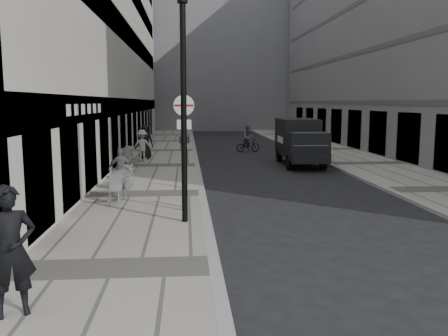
% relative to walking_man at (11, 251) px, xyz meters
% --- Properties ---
extents(sidewalk, '(4.00, 60.00, 0.12)m').
position_rel_walking_man_xyz_m(sidewalk, '(1.18, 17.28, -1.06)').
color(sidewalk, gray).
rests_on(sidewalk, ground).
extents(far_sidewalk, '(4.00, 60.00, 0.12)m').
position_rel_walking_man_xyz_m(far_sidewalk, '(12.18, 17.28, -1.06)').
color(far_sidewalk, gray).
rests_on(far_sidewalk, ground).
extents(building_left, '(4.00, 45.00, 18.00)m').
position_rel_walking_man_xyz_m(building_left, '(-2.82, 23.78, 7.88)').
color(building_left, beige).
rests_on(building_left, ground).
extents(building_far, '(24.00, 16.00, 22.00)m').
position_rel_walking_man_xyz_m(building_far, '(4.68, 55.28, 9.88)').
color(building_far, slate).
rests_on(building_far, ground).
extents(walking_man, '(0.87, 0.74, 2.01)m').
position_rel_walking_man_xyz_m(walking_man, '(0.00, 0.00, 0.00)').
color(walking_man, black).
rests_on(walking_man, sidewalk).
extents(sign_post, '(0.61, 0.12, 3.52)m').
position_rel_walking_man_xyz_m(sign_post, '(2.58, 6.83, 1.25)').
color(sign_post, black).
rests_on(sign_post, sidewalk).
extents(lamppost, '(0.27, 0.27, 6.07)m').
position_rel_walking_man_xyz_m(lamppost, '(2.58, 5.50, 2.37)').
color(lamppost, black).
rests_on(lamppost, sidewalk).
extents(bollard_near, '(0.13, 0.13, 1.01)m').
position_rel_walking_man_xyz_m(bollard_near, '(2.58, 10.62, -0.50)').
color(bollard_near, black).
rests_on(bollard_near, sidewalk).
extents(bollard_far, '(0.12, 0.12, 0.88)m').
position_rel_walking_man_xyz_m(bollard_far, '(2.58, 7.25, -0.56)').
color(bollard_far, black).
rests_on(bollard_far, sidewalk).
extents(panel_van, '(2.10, 5.25, 2.44)m').
position_rel_walking_man_xyz_m(panel_van, '(8.64, 17.60, 0.25)').
color(panel_van, black).
rests_on(panel_van, ground).
extents(cyclist, '(1.77, 1.04, 1.80)m').
position_rel_walking_man_xyz_m(cyclist, '(6.77, 24.50, -0.42)').
color(cyclist, black).
rests_on(cyclist, ground).
extents(pedestrian_a, '(0.94, 0.45, 1.55)m').
position_rel_walking_man_xyz_m(pedestrian_a, '(0.24, 10.35, -0.23)').
color(pedestrian_a, slate).
rests_on(pedestrian_a, sidewalk).
extents(pedestrian_b, '(1.20, 0.80, 1.72)m').
position_rel_walking_man_xyz_m(pedestrian_b, '(0.23, 18.91, -0.14)').
color(pedestrian_b, '#AFAAA2').
rests_on(pedestrian_b, sidewalk).
extents(pedestrian_c, '(0.94, 0.63, 1.90)m').
position_rel_walking_man_xyz_m(pedestrian_c, '(0.29, 20.15, -0.06)').
color(pedestrian_c, black).
rests_on(pedestrian_c, sidewalk).
extents(cafe_table_near, '(0.74, 1.66, 0.95)m').
position_rel_walking_man_xyz_m(cafe_table_near, '(0.38, 8.47, -0.52)').
color(cafe_table_near, '#B1B1B4').
rests_on(cafe_table_near, sidewalk).
extents(cafe_table_mid, '(0.64, 1.45, 0.82)m').
position_rel_walking_man_xyz_m(cafe_table_mid, '(0.38, 10.92, -0.59)').
color(cafe_table_mid, silver).
rests_on(cafe_table_mid, sidewalk).
extents(cafe_table_far, '(0.71, 1.59, 0.91)m').
position_rel_walking_man_xyz_m(cafe_table_far, '(-0.42, 17.73, -0.54)').
color(cafe_table_far, '#A6A6A8').
rests_on(cafe_table_far, sidewalk).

